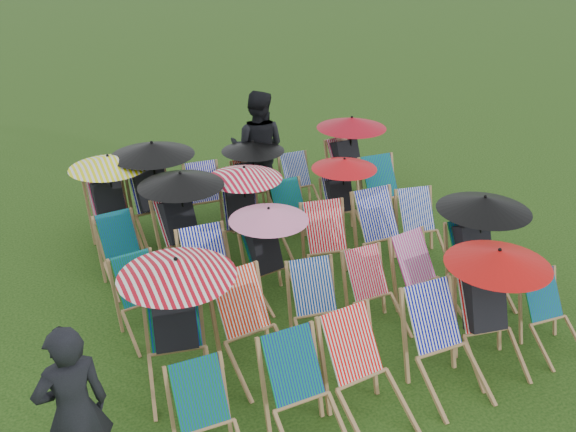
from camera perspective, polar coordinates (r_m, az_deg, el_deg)
name	(u,v)px	position (r m, az deg, el deg)	size (l,w,h in m)	color
ground	(301,291)	(8.39, 1.21, -6.70)	(100.00, 100.00, 0.00)	black
deckchair_0	(209,426)	(5.89, -7.05, -18.01)	(0.60, 0.82, 0.88)	#977246
deckchair_1	(306,398)	(6.05, 1.62, -15.89)	(0.65, 0.90, 0.96)	#977246
deckchair_2	(368,375)	(6.30, 7.14, -13.86)	(0.74, 0.98, 1.00)	#977246
deckchair_3	(448,346)	(6.79, 14.01, -11.18)	(0.69, 0.95, 1.02)	#977246
deckchair_4	(493,307)	(7.18, 17.76, -7.68)	(1.11, 1.18, 1.31)	#977246
deckchair_5	(554,317)	(7.76, 22.55, -8.29)	(0.60, 0.80, 0.82)	#977246
deckchair_6	(177,323)	(6.60, -9.84, -9.35)	(1.19, 1.27, 1.41)	#977246
deckchair_7	(254,329)	(6.84, -3.05, -9.99)	(0.78, 1.01, 1.02)	#977246
deckchair_8	(320,311)	(7.21, 2.84, -8.41)	(0.72, 0.92, 0.91)	#977246
deckchair_9	(377,294)	(7.59, 7.88, -6.91)	(0.58, 0.81, 0.87)	#977246
deckchair_10	(428,279)	(7.93, 12.30, -5.51)	(0.74, 0.94, 0.93)	#977246
deckchair_11	(481,248)	(8.26, 16.75, -2.75)	(1.14, 1.20, 1.36)	#977246
deckchair_12	(145,300)	(7.59, -12.59, -7.34)	(0.67, 0.87, 0.87)	#977246
deckchair_13	(212,278)	(7.77, -6.78, -5.46)	(0.69, 0.94, 1.00)	#977246
deckchair_14	(271,252)	(8.00, -1.55, -3.25)	(1.00, 1.08, 1.18)	#977246
deckchair_15	(331,248)	(8.38, 3.86, -2.87)	(0.81, 1.01, 0.99)	#977246
deckchair_16	(387,235)	(8.75, 8.78, -1.71)	(0.69, 0.96, 1.03)	#977246
deckchair_17	(423,228)	(9.16, 11.89, -1.08)	(0.75, 0.94, 0.91)	#977246
deckchair_18	(125,254)	(8.61, -14.29, -3.26)	(0.66, 0.86, 0.88)	#977246
deckchair_19	(184,221)	(8.70, -9.23, -0.40)	(1.15, 1.24, 1.36)	#977246
deckchair_20	(244,210)	(9.04, -3.97, 0.57)	(1.07, 1.14, 1.26)	#977246
deckchair_21	(296,217)	(9.30, 0.68, -0.10)	(0.63, 0.85, 0.90)	#977246
deckchair_22	(343,195)	(9.65, 4.95, 1.83)	(0.98, 1.03, 1.16)	#977246
deckchair_23	(388,194)	(10.05, 8.86, 1.91)	(0.71, 0.95, 1.00)	#977246
deckchair_24	(112,200)	(9.57, -15.42, 1.39)	(1.13, 1.19, 1.34)	#977246
deckchair_25	(155,189)	(9.64, -11.75, 2.33)	(1.22, 1.28, 1.45)	#977246
deckchair_26	(208,198)	(9.97, -7.12, 1.59)	(0.66, 0.89, 0.92)	#977246
deckchair_27	(254,177)	(10.26, -3.07, 3.49)	(1.00, 1.05, 1.19)	#977246
deckchair_28	(301,184)	(10.53, 1.19, 2.90)	(0.58, 0.79, 0.84)	#977246
deckchair_29	(352,157)	(10.87, 5.69, 5.25)	(1.16, 1.24, 1.38)	#977246
person_left	(74,411)	(5.69, -18.51, -16.15)	(0.60, 0.39, 1.64)	black
person_rear	(258,148)	(10.58, -2.71, 6.08)	(0.93, 0.72, 1.91)	black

